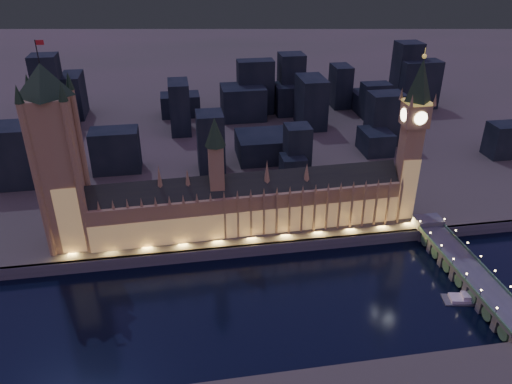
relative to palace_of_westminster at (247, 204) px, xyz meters
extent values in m
plane|color=black|center=(-0.29, -61.75, -26.37)|extent=(2000.00, 2000.00, 0.00)
cube|color=#3B4334|center=(-0.29, 458.25, -22.37)|extent=(2000.00, 960.00, 8.00)
cube|color=#43494E|center=(-0.29, -20.75, -22.37)|extent=(2000.00, 2.50, 8.00)
cube|color=#9B714E|center=(0.91, 0.25, -4.37)|extent=(200.53, 26.25, 28.00)
cube|color=tan|center=(0.91, -10.00, -9.37)|extent=(200.00, 0.50, 18.00)
cube|color=black|center=(0.91, 0.25, 12.63)|extent=(200.41, 22.51, 16.26)
cube|color=#9B714E|center=(-19.09, 0.25, 25.63)|extent=(9.00, 9.00, 32.00)
cone|color=#1C3422|center=(-19.09, 0.25, 50.63)|extent=(13.00, 13.00, 18.00)
cube|color=#9B714E|center=(-99.09, -10.35, -4.37)|extent=(1.20, 1.20, 28.00)
cone|color=#9B714E|center=(-99.09, -9.75, 12.63)|extent=(2.00, 2.00, 6.00)
cube|color=#9B714E|center=(-90.76, -10.35, -4.37)|extent=(1.20, 1.20, 28.00)
cone|color=#9B714E|center=(-90.76, -9.75, 12.63)|extent=(2.00, 2.00, 6.00)
cube|color=#9B714E|center=(-82.42, -10.35, -4.37)|extent=(1.20, 1.20, 28.00)
cone|color=#9B714E|center=(-82.42, -9.75, 12.63)|extent=(2.00, 2.00, 6.00)
cube|color=#9B714E|center=(-74.09, -10.35, -4.37)|extent=(1.20, 1.20, 28.00)
cone|color=#9B714E|center=(-74.09, -9.75, 12.63)|extent=(2.00, 2.00, 6.00)
cube|color=#9B714E|center=(-65.76, -10.35, -4.37)|extent=(1.20, 1.20, 28.00)
cone|color=#9B714E|center=(-65.76, -9.75, 12.63)|extent=(2.00, 2.00, 6.00)
cube|color=#9B714E|center=(-57.42, -10.35, -4.37)|extent=(1.20, 1.20, 28.00)
cone|color=#9B714E|center=(-57.42, -9.75, 12.63)|extent=(2.00, 2.00, 6.00)
cube|color=#9B714E|center=(-49.09, -10.35, -4.37)|extent=(1.20, 1.20, 28.00)
cone|color=#9B714E|center=(-49.09, -9.75, 12.63)|extent=(2.00, 2.00, 6.00)
cube|color=#9B714E|center=(-40.76, -10.35, -4.37)|extent=(1.20, 1.20, 28.00)
cone|color=#9B714E|center=(-40.76, -9.75, 12.63)|extent=(2.00, 2.00, 6.00)
cube|color=#9B714E|center=(-32.42, -10.35, -4.37)|extent=(1.20, 1.20, 28.00)
cone|color=#9B714E|center=(-32.42, -9.75, 12.63)|extent=(2.00, 2.00, 6.00)
cube|color=#9B714E|center=(-24.09, -10.35, -4.37)|extent=(1.20, 1.20, 28.00)
cone|color=#9B714E|center=(-24.09, -9.75, 12.63)|extent=(2.00, 2.00, 6.00)
cube|color=#9B714E|center=(-15.76, -10.35, -4.37)|extent=(1.20, 1.20, 28.00)
cone|color=#9B714E|center=(-15.76, -9.75, 12.63)|extent=(2.00, 2.00, 6.00)
cube|color=#9B714E|center=(-7.42, -10.35, -4.37)|extent=(1.20, 1.20, 28.00)
cone|color=#9B714E|center=(-7.42, -9.75, 12.63)|extent=(2.00, 2.00, 6.00)
cube|color=#9B714E|center=(0.91, -10.35, -4.37)|extent=(1.20, 1.20, 28.00)
cone|color=#9B714E|center=(0.91, -9.75, 12.63)|extent=(2.00, 2.00, 6.00)
cube|color=#9B714E|center=(9.24, -10.35, -4.37)|extent=(1.20, 1.20, 28.00)
cone|color=#9B714E|center=(9.24, -9.75, 12.63)|extent=(2.00, 2.00, 6.00)
cube|color=#9B714E|center=(17.58, -10.35, -4.37)|extent=(1.20, 1.20, 28.00)
cone|color=#9B714E|center=(17.58, -9.75, 12.63)|extent=(2.00, 2.00, 6.00)
cube|color=#9B714E|center=(25.91, -10.35, -4.37)|extent=(1.20, 1.20, 28.00)
cone|color=#9B714E|center=(25.91, -9.75, 12.63)|extent=(2.00, 2.00, 6.00)
cube|color=#9B714E|center=(34.24, -10.35, -4.37)|extent=(1.20, 1.20, 28.00)
cone|color=#9B714E|center=(34.24, -9.75, 12.63)|extent=(2.00, 2.00, 6.00)
cube|color=#9B714E|center=(42.58, -10.35, -4.37)|extent=(1.20, 1.20, 28.00)
cone|color=#9B714E|center=(42.58, -9.75, 12.63)|extent=(2.00, 2.00, 6.00)
cube|color=#9B714E|center=(50.91, -10.35, -4.37)|extent=(1.20, 1.20, 28.00)
cone|color=#9B714E|center=(50.91, -9.75, 12.63)|extent=(2.00, 2.00, 6.00)
cube|color=#9B714E|center=(59.24, -10.35, -4.37)|extent=(1.20, 1.20, 28.00)
cone|color=#9B714E|center=(59.24, -9.75, 12.63)|extent=(2.00, 2.00, 6.00)
cube|color=#9B714E|center=(67.58, -10.35, -4.37)|extent=(1.20, 1.20, 28.00)
cone|color=#9B714E|center=(67.58, -9.75, 12.63)|extent=(2.00, 2.00, 6.00)
cube|color=#9B714E|center=(75.91, -10.35, -4.37)|extent=(1.20, 1.20, 28.00)
cone|color=#9B714E|center=(75.91, -9.75, 12.63)|extent=(2.00, 2.00, 6.00)
cube|color=#9B714E|center=(84.24, -10.35, -4.37)|extent=(1.20, 1.20, 28.00)
cone|color=#9B714E|center=(84.24, -9.75, 12.63)|extent=(2.00, 2.00, 6.00)
cube|color=#9B714E|center=(92.58, -10.35, -4.37)|extent=(1.20, 1.20, 28.00)
cone|color=#9B714E|center=(92.58, -9.75, 12.63)|extent=(2.00, 2.00, 6.00)
cube|color=#9B714E|center=(100.91, -10.35, -4.37)|extent=(1.20, 1.20, 28.00)
cone|color=#9B714E|center=(100.91, -9.75, 12.63)|extent=(2.00, 2.00, 6.00)
cone|color=#9B714E|center=(-54.09, 0.25, 22.63)|extent=(4.40, 4.40, 18.00)
cone|color=#9B714E|center=(-37.09, 0.25, 20.63)|extent=(4.40, 4.40, 14.00)
cone|color=#9B714E|center=(12.91, 0.25, 21.63)|extent=(4.40, 4.40, 16.00)
cone|color=#9B714E|center=(38.91, 0.25, 19.63)|extent=(4.40, 4.40, 12.00)
cube|color=#9B714E|center=(-110.29, 0.25, 29.34)|extent=(23.66, 23.66, 95.41)
cube|color=tan|center=(-110.29, -10.95, 3.63)|extent=(22.00, 0.50, 44.00)
cone|color=#1C3422|center=(-110.29, 0.25, 86.04)|extent=(31.68, 31.68, 18.00)
cylinder|color=black|center=(-110.29, 0.25, 101.04)|extent=(0.50, 0.50, 12.00)
cube|color=red|center=(-108.09, 0.25, 105.54)|extent=(4.00, 0.15, 2.50)
cylinder|color=#9B714E|center=(-121.29, -10.75, 29.34)|extent=(4.40, 4.40, 95.41)
cone|color=#1C3422|center=(-121.29, -10.75, 82.04)|extent=(5.20, 5.20, 10.00)
cylinder|color=#9B714E|center=(-121.29, 11.25, 29.34)|extent=(4.40, 4.40, 95.41)
cone|color=#1C3422|center=(-121.29, 11.25, 82.04)|extent=(5.20, 5.20, 10.00)
cylinder|color=#9B714E|center=(-99.29, -10.75, 29.34)|extent=(4.40, 4.40, 95.41)
cone|color=#1C3422|center=(-99.29, -10.75, 82.04)|extent=(5.20, 5.20, 10.00)
cylinder|color=#9B714E|center=(-99.29, 11.25, 29.34)|extent=(4.40, 4.40, 95.41)
cone|color=#1C3422|center=(-99.29, 11.25, 82.04)|extent=(5.20, 5.20, 10.00)
cube|color=#9B714E|center=(107.71, 0.25, 14.36)|extent=(12.89, 12.89, 65.46)
cube|color=tan|center=(107.71, -5.95, 3.63)|extent=(12.00, 0.50, 44.00)
cube|color=#9B714E|center=(107.71, 0.25, 54.50)|extent=(15.00, 15.00, 14.81)
cube|color=#F2C64C|center=(107.71, 0.25, 62.51)|extent=(15.75, 15.75, 1.20)
cone|color=#1C3422|center=(107.71, 0.25, 76.11)|extent=(18.00, 18.00, 26.00)
sphere|color=#F2C64C|center=(107.71, 0.25, 90.61)|extent=(2.80, 2.80, 2.80)
cylinder|color=#F2C64C|center=(107.71, 0.25, 93.11)|extent=(0.40, 0.40, 5.00)
cylinder|color=#FFF2BF|center=(107.71, -7.50, 54.50)|extent=(8.40, 0.50, 8.40)
cylinder|color=#FFF2BF|center=(107.71, 8.00, 54.50)|extent=(8.40, 0.50, 8.40)
cylinder|color=#FFF2BF|center=(99.96, 0.25, 54.50)|extent=(0.50, 8.40, 8.40)
cylinder|color=#FFF2BF|center=(115.46, 0.25, 54.50)|extent=(0.50, 8.40, 8.40)
cone|color=#9B714E|center=(100.21, -7.25, 65.91)|extent=(2.60, 2.60, 8.00)
cone|color=#9B714E|center=(100.21, 7.75, 65.91)|extent=(2.60, 2.60, 8.00)
cone|color=#9B714E|center=(115.21, -7.25, 65.91)|extent=(2.60, 2.60, 8.00)
cone|color=#9B714E|center=(115.21, 7.75, 65.91)|extent=(2.60, 2.60, 8.00)
cube|color=#43494E|center=(119.71, -71.75, -16.87)|extent=(17.98, 100.00, 1.60)
cube|color=#3A694A|center=(111.12, -71.75, -15.47)|extent=(0.80, 100.00, 1.60)
cube|color=#3A694A|center=(128.30, -71.75, -15.47)|extent=(0.80, 100.00, 1.60)
cube|color=#43494E|center=(119.71, -16.75, -17.62)|extent=(17.98, 12.00, 9.50)
cube|color=#43494E|center=(119.71, -107.47, -22.02)|extent=(16.19, 4.00, 9.50)
cylinder|color=black|center=(111.12, -107.47, -13.67)|extent=(0.30, 0.30, 4.40)
sphere|color=#FFD88C|center=(111.12, -107.47, -11.37)|extent=(1.00, 1.00, 1.00)
cube|color=#43494E|center=(119.71, -93.18, -22.02)|extent=(16.19, 4.00, 9.50)
cylinder|color=black|center=(111.12, -93.18, -13.67)|extent=(0.30, 0.30, 4.40)
sphere|color=#FFD88C|center=(111.12, -93.18, -11.37)|extent=(1.00, 1.00, 1.00)
cylinder|color=black|center=(128.30, -93.18, -13.67)|extent=(0.30, 0.30, 4.40)
sphere|color=#FFD88C|center=(128.30, -93.18, -11.37)|extent=(1.00, 1.00, 1.00)
cube|color=#43494E|center=(119.71, -78.90, -22.02)|extent=(16.19, 4.00, 9.50)
cylinder|color=black|center=(111.12, -78.90, -13.67)|extent=(0.30, 0.30, 4.40)
sphere|color=#FFD88C|center=(111.12, -78.90, -11.37)|extent=(1.00, 1.00, 1.00)
cylinder|color=black|center=(128.30, -78.90, -13.67)|extent=(0.30, 0.30, 4.40)
sphere|color=#FFD88C|center=(128.30, -78.90, -11.37)|extent=(1.00, 1.00, 1.00)
cube|color=#43494E|center=(119.71, -64.61, -22.02)|extent=(16.19, 4.00, 9.50)
cylinder|color=black|center=(111.12, -64.61, -13.67)|extent=(0.30, 0.30, 4.40)
sphere|color=#FFD88C|center=(111.12, -64.61, -11.37)|extent=(1.00, 1.00, 1.00)
cylinder|color=black|center=(128.30, -64.61, -13.67)|extent=(0.30, 0.30, 4.40)
sphere|color=#FFD88C|center=(128.30, -64.61, -11.37)|extent=(1.00, 1.00, 1.00)
cube|color=#43494E|center=(119.71, -50.33, -22.02)|extent=(16.19, 4.00, 9.50)
cylinder|color=black|center=(111.12, -50.33, -13.67)|extent=(0.30, 0.30, 4.40)
sphere|color=#FFD88C|center=(111.12, -50.33, -11.37)|extent=(1.00, 1.00, 1.00)
cylinder|color=black|center=(128.30, -50.33, -13.67)|extent=(0.30, 0.30, 4.40)
sphere|color=#FFD88C|center=(128.30, -50.33, -11.37)|extent=(1.00, 1.00, 1.00)
cube|color=#43494E|center=(119.71, -36.04, -22.02)|extent=(16.19, 4.00, 9.50)
cylinder|color=black|center=(111.12, -36.04, -13.67)|extent=(0.30, 0.30, 4.40)
sphere|color=#FFD88C|center=(111.12, -36.04, -11.37)|extent=(1.00, 1.00, 1.00)
cylinder|color=black|center=(128.30, -36.04, -13.67)|extent=(0.30, 0.30, 4.40)
sphere|color=#FFD88C|center=(128.30, -36.04, -11.37)|extent=(1.00, 1.00, 1.00)
cube|color=#43494E|center=(119.71, -21.75, -22.02)|extent=(16.19, 4.00, 9.50)
cylinder|color=black|center=(111.12, -21.75, -13.67)|extent=(0.30, 0.30, 4.40)
sphere|color=#FFD88C|center=(111.12, -21.75, -11.37)|extent=(1.00, 1.00, 1.00)
cylinder|color=black|center=(128.30, -21.75, -13.67)|extent=(0.30, 0.30, 4.40)
sphere|color=#FFD88C|center=(128.30, -21.75, -11.37)|extent=(1.00, 1.00, 1.00)
cylinder|color=#3A694A|center=(119.71, -100.33, -21.67)|extent=(15.83, 8.00, 8.00)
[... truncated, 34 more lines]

